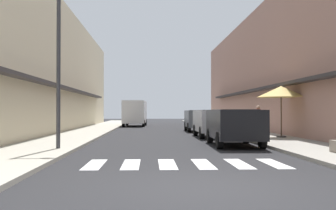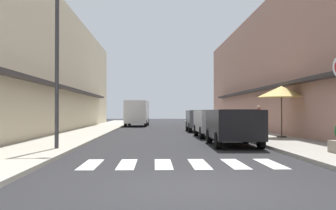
# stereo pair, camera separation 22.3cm
# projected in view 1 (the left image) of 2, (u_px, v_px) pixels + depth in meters

# --- Properties ---
(ground_plane) EXTENTS (101.29, 101.29, 0.00)m
(ground_plane) POSITION_uv_depth(u_px,v_px,m) (165.00, 134.00, 26.07)
(ground_plane) COLOR #232326
(sidewalk_left) EXTENTS (2.80, 64.46, 0.12)m
(sidewalk_left) POSITION_uv_depth(u_px,v_px,m) (85.00, 133.00, 25.86)
(sidewalk_left) COLOR #ADA899
(sidewalk_left) RESTS_ON ground_plane
(sidewalk_right) EXTENTS (2.80, 64.46, 0.12)m
(sidewalk_right) POSITION_uv_depth(u_px,v_px,m) (243.00, 132.00, 26.29)
(sidewalk_right) COLOR #9E998E
(sidewalk_right) RESTS_ON ground_plane
(building_row_left) EXTENTS (5.50, 43.44, 8.31)m
(building_row_left) POSITION_uv_depth(u_px,v_px,m) (28.00, 69.00, 27.05)
(building_row_left) COLOR beige
(building_row_left) RESTS_ON ground_plane
(building_row_right) EXTENTS (5.50, 43.44, 8.43)m
(building_row_right) POSITION_uv_depth(u_px,v_px,m) (296.00, 69.00, 27.82)
(building_row_right) COLOR #A87A6B
(building_row_right) RESTS_ON ground_plane
(crosswalk) EXTENTS (5.20, 2.20, 0.01)m
(crosswalk) POSITION_uv_depth(u_px,v_px,m) (185.00, 164.00, 11.02)
(crosswalk) COLOR silver
(crosswalk) RESTS_ON ground_plane
(parked_car_near) EXTENTS (1.88, 4.38, 1.47)m
(parked_car_near) POSITION_uv_depth(u_px,v_px,m) (234.00, 123.00, 16.83)
(parked_car_near) COLOR black
(parked_car_near) RESTS_ON ground_plane
(parked_car_mid) EXTENTS (1.82, 4.25, 1.47)m
(parked_car_mid) POSITION_uv_depth(u_px,v_px,m) (213.00, 120.00, 22.34)
(parked_car_mid) COLOR silver
(parked_car_mid) RESTS_ON ground_plane
(parked_car_far) EXTENTS (1.85, 4.08, 1.47)m
(parked_car_far) POSITION_uv_depth(u_px,v_px,m) (199.00, 118.00, 28.83)
(parked_car_far) COLOR #4C5156
(parked_car_far) RESTS_ON ground_plane
(delivery_van) EXTENTS (2.17, 5.47, 2.37)m
(delivery_van) POSITION_uv_depth(u_px,v_px,m) (135.00, 111.00, 38.95)
(delivery_van) COLOR silver
(delivery_van) RESTS_ON ground_plane
(street_lamp) EXTENTS (1.19, 0.28, 5.65)m
(street_lamp) POSITION_uv_depth(u_px,v_px,m) (64.00, 49.00, 14.49)
(street_lamp) COLOR #38383D
(street_lamp) RESTS_ON sidewalk_left
(cafe_umbrella) EXTENTS (2.37, 2.37, 2.52)m
(cafe_umbrella) POSITION_uv_depth(u_px,v_px,m) (281.00, 92.00, 20.59)
(cafe_umbrella) COLOR #262626
(cafe_umbrella) RESTS_ON sidewalk_right
(pedestrian_walking_near) EXTENTS (0.34, 0.34, 1.59)m
(pedestrian_walking_near) POSITION_uv_depth(u_px,v_px,m) (258.00, 120.00, 22.43)
(pedestrian_walking_near) COLOR #282B33
(pedestrian_walking_near) RESTS_ON sidewalk_right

